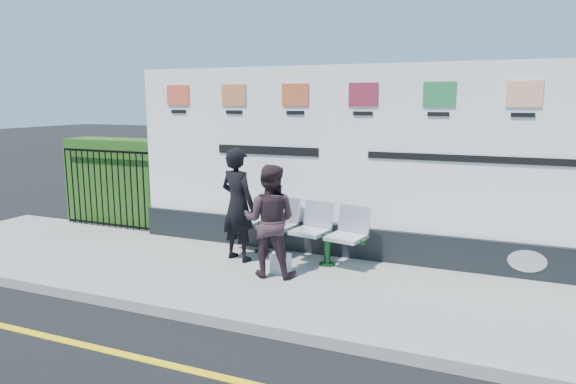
# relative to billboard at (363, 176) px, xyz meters

# --- Properties ---
(ground) EXTENTS (80.00, 80.00, 0.00)m
(ground) POSITION_rel_billboard_xyz_m (-0.50, -3.85, -1.42)
(ground) COLOR black
(pavement) EXTENTS (14.00, 3.00, 0.12)m
(pavement) POSITION_rel_billboard_xyz_m (-0.50, -1.35, -1.36)
(pavement) COLOR gray
(pavement) RESTS_ON ground
(kerb) EXTENTS (14.00, 0.18, 0.14)m
(kerb) POSITION_rel_billboard_xyz_m (-0.50, -2.85, -1.35)
(kerb) COLOR gray
(kerb) RESTS_ON ground
(yellow_line) EXTENTS (14.00, 0.10, 0.01)m
(yellow_line) POSITION_rel_billboard_xyz_m (-0.50, -3.85, -1.42)
(yellow_line) COLOR yellow
(yellow_line) RESTS_ON ground
(billboard) EXTENTS (8.00, 0.30, 3.00)m
(billboard) POSITION_rel_billboard_xyz_m (0.00, 0.00, 0.00)
(billboard) COLOR black
(billboard) RESTS_ON pavement
(hedge) EXTENTS (2.35, 0.70, 1.70)m
(hedge) POSITION_rel_billboard_xyz_m (-5.08, 0.45, -0.45)
(hedge) COLOR #264F17
(hedge) RESTS_ON pavement
(railing) EXTENTS (2.05, 0.06, 1.54)m
(railing) POSITION_rel_billboard_xyz_m (-5.08, -0.00, -0.53)
(railing) COLOR black
(railing) RESTS_ON pavement
(bench) EXTENTS (2.42, 1.01, 0.50)m
(bench) POSITION_rel_billboard_xyz_m (-0.97, -0.48, -1.05)
(bench) COLOR silver
(bench) RESTS_ON pavement
(woman_left) EXTENTS (0.74, 0.59, 1.76)m
(woman_left) POSITION_rel_billboard_xyz_m (-1.73, -0.87, -0.42)
(woman_left) COLOR black
(woman_left) RESTS_ON pavement
(woman_right) EXTENTS (0.86, 0.72, 1.60)m
(woman_right) POSITION_rel_billboard_xyz_m (-0.97, -1.35, -0.50)
(woman_right) COLOR #312024
(woman_right) RESTS_ON pavement
(handbag_brown) EXTENTS (0.29, 0.20, 0.21)m
(handbag_brown) POSITION_rel_billboard_xyz_m (-1.27, -0.43, -0.69)
(handbag_brown) COLOR #32210D
(handbag_brown) RESTS_ON bench
(carrier_bag_white) EXTENTS (0.28, 0.17, 0.28)m
(carrier_bag_white) POSITION_rel_billboard_xyz_m (-0.87, -1.20, -1.16)
(carrier_bag_white) COLOR white
(carrier_bag_white) RESTS_ON pavement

